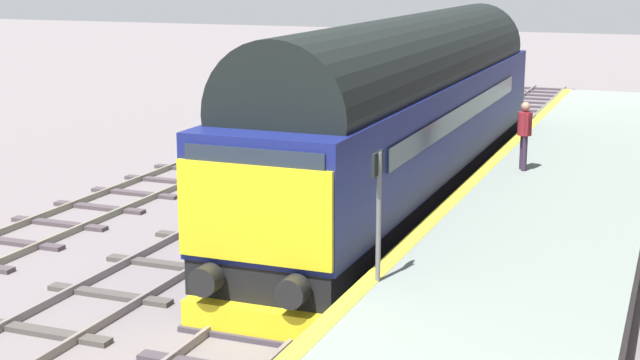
# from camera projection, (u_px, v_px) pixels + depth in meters

# --- Properties ---
(ground_plane) EXTENTS (140.00, 140.00, 0.00)m
(ground_plane) POSITION_uv_depth(u_px,v_px,m) (332.00, 271.00, 18.13)
(ground_plane) COLOR slate
(ground_plane) RESTS_ON ground
(track_main) EXTENTS (2.50, 60.00, 0.15)m
(track_main) POSITION_uv_depth(u_px,v_px,m) (332.00, 269.00, 18.12)
(track_main) COLOR slate
(track_main) RESTS_ON ground
(track_adjacent_west) EXTENTS (2.50, 60.00, 0.15)m
(track_adjacent_west) POSITION_uv_depth(u_px,v_px,m) (187.00, 251.00, 19.26)
(track_adjacent_west) COLOR slate
(track_adjacent_west) RESTS_ON ground
(track_adjacent_far_west) EXTENTS (2.50, 60.00, 0.15)m
(track_adjacent_far_west) POSITION_uv_depth(u_px,v_px,m) (37.00, 232.00, 20.61)
(track_adjacent_far_west) COLOR gray
(track_adjacent_far_west) RESTS_ON ground
(station_platform) EXTENTS (4.00, 44.00, 1.01)m
(station_platform) POSITION_uv_depth(u_px,v_px,m) (520.00, 268.00, 16.73)
(station_platform) COLOR gray
(station_platform) RESTS_ON ground
(diesel_locomotive) EXTENTS (2.74, 17.50, 4.68)m
(diesel_locomotive) POSITION_uv_depth(u_px,v_px,m) (408.00, 109.00, 22.16)
(diesel_locomotive) COLOR black
(diesel_locomotive) RESTS_ON ground
(platform_number_sign) EXTENTS (0.10, 0.44, 2.05)m
(platform_number_sign) POSITION_uv_depth(u_px,v_px,m) (378.00, 197.00, 14.24)
(platform_number_sign) COLOR slate
(platform_number_sign) RESTS_ON station_platform
(waiting_passenger) EXTENTS (0.45, 0.48, 1.64)m
(waiting_passenger) POSITION_uv_depth(u_px,v_px,m) (525.00, 129.00, 22.27)
(waiting_passenger) COLOR #35273B
(waiting_passenger) RESTS_ON station_platform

